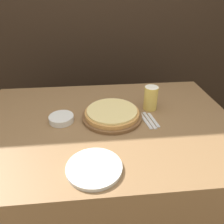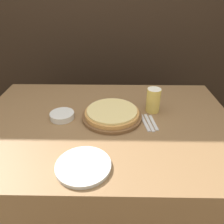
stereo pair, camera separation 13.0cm
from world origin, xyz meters
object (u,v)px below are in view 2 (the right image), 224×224
object	(u,v)px
side_bowl	(62,115)
beer_glass	(153,99)
dinner_plate	(83,166)
dinner_knife	(149,123)
spoon	(153,123)
pizza_on_board	(112,114)
fork	(145,123)

from	to	relation	value
side_bowl	beer_glass	bearing A→B (deg)	9.88
beer_glass	side_bowl	size ratio (longest dim) A/B	1.05
dinner_plate	dinner_knife	bearing A→B (deg)	47.00
beer_glass	spoon	bearing A→B (deg)	-94.96
beer_glass	spoon	size ratio (longest dim) A/B	0.97
spoon	dinner_plate	bearing A→B (deg)	-135.05
beer_glass	spoon	xyz separation A→B (m)	(-0.01, -0.14, -0.08)
side_bowl	dinner_plate	bearing A→B (deg)	-66.06
dinner_knife	spoon	size ratio (longest dim) A/B	1.17
pizza_on_board	dinner_knife	size ratio (longest dim) A/B	1.96
fork	spoon	bearing A→B (deg)	0.00
beer_glass	dinner_knife	size ratio (longest dim) A/B	0.83
dinner_knife	beer_glass	bearing A→B (deg)	75.17
dinner_plate	fork	bearing A→B (deg)	49.19
dinner_plate	side_bowl	size ratio (longest dim) A/B	1.71
side_bowl	spoon	distance (m)	0.54
side_bowl	fork	world-z (taller)	side_bowl
dinner_plate	spoon	world-z (taller)	dinner_plate
beer_glass	side_bowl	bearing A→B (deg)	-170.12
pizza_on_board	spoon	distance (m)	0.25
dinner_plate	spoon	bearing A→B (deg)	44.95
dinner_plate	fork	distance (m)	0.48
dinner_plate	fork	size ratio (longest dim) A/B	1.35
beer_glass	fork	xyz separation A→B (m)	(-0.06, -0.14, -0.08)
side_bowl	fork	xyz separation A→B (m)	(0.49, -0.04, -0.02)
side_bowl	dinner_knife	size ratio (longest dim) A/B	0.79
pizza_on_board	side_bowl	distance (m)	0.30
pizza_on_board	beer_glass	world-z (taller)	beer_glass
beer_glass	dinner_plate	xyz separation A→B (m)	(-0.37, -0.50, -0.07)
pizza_on_board	beer_glass	size ratio (longest dim) A/B	2.36
side_bowl	dinner_knife	world-z (taller)	side_bowl
dinner_plate	spoon	size ratio (longest dim) A/B	1.58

